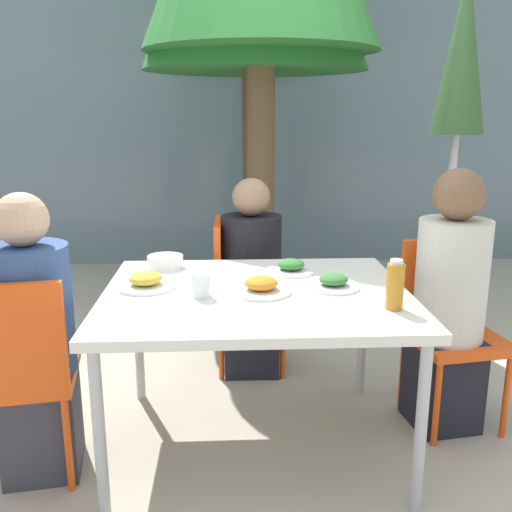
% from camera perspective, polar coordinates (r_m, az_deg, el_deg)
% --- Properties ---
extents(ground_plane, '(24.00, 24.00, 0.00)m').
position_cam_1_polar(ground_plane, '(2.70, 0.00, -18.26)').
color(ground_plane, '#B2A893').
extents(building_facade, '(10.00, 0.20, 3.00)m').
position_cam_1_polar(building_facade, '(5.55, -1.77, 14.81)').
color(building_facade, slate).
rests_on(building_facade, ground).
extents(dining_table, '(1.27, 1.04, 0.72)m').
position_cam_1_polar(dining_table, '(2.40, 0.00, -4.69)').
color(dining_table, silver).
rests_on(dining_table, ground).
extents(chair_left, '(0.46, 0.46, 0.86)m').
position_cam_1_polar(chair_left, '(2.40, -22.71, -10.14)').
color(chair_left, '#E54C14').
rests_on(chair_left, ground).
extents(person_left, '(0.33, 0.33, 1.16)m').
position_cam_1_polar(person_left, '(2.44, -21.31, -8.35)').
color(person_left, '#383842').
rests_on(person_left, ground).
extents(chair_right, '(0.46, 0.46, 0.86)m').
position_cam_1_polar(chair_right, '(2.86, 18.67, -5.81)').
color(chair_right, '#E54C14').
rests_on(chair_right, ground).
extents(person_right, '(0.33, 0.33, 1.21)m').
position_cam_1_polar(person_right, '(2.74, 18.73, -4.88)').
color(person_right, black).
rests_on(person_right, ground).
extents(chair_far, '(0.41, 0.41, 0.86)m').
position_cam_1_polar(chair_far, '(3.23, -1.91, -2.74)').
color(chair_far, '#E54C14').
rests_on(chair_far, ground).
extents(person_far, '(0.33, 0.33, 1.11)m').
position_cam_1_polar(person_far, '(3.18, -0.47, -2.73)').
color(person_far, black).
rests_on(person_far, ground).
extents(closed_umbrella, '(0.36, 0.36, 2.23)m').
position_cam_1_polar(closed_umbrella, '(3.57, 19.75, 16.33)').
color(closed_umbrella, '#333333').
rests_on(closed_umbrella, ground).
extents(plate_0, '(0.25, 0.25, 0.07)m').
position_cam_1_polar(plate_0, '(2.46, -10.97, -2.55)').
color(plate_0, white).
rests_on(plate_0, dining_table).
extents(plate_1, '(0.25, 0.25, 0.07)m').
position_cam_1_polar(plate_1, '(2.35, 0.53, -3.09)').
color(plate_1, white).
rests_on(plate_1, dining_table).
extents(plate_2, '(0.22, 0.22, 0.06)m').
position_cam_1_polar(plate_2, '(2.65, 3.53, -1.15)').
color(plate_2, white).
rests_on(plate_2, dining_table).
extents(plate_3, '(0.22, 0.22, 0.06)m').
position_cam_1_polar(plate_3, '(2.44, 7.75, -2.67)').
color(plate_3, white).
rests_on(plate_3, dining_table).
extents(bottle, '(0.07, 0.07, 0.19)m').
position_cam_1_polar(bottle, '(2.21, 13.74, -2.89)').
color(bottle, '#B7751E').
rests_on(bottle, dining_table).
extents(drinking_cup, '(0.08, 0.08, 0.10)m').
position_cam_1_polar(drinking_cup, '(2.31, -5.50, -2.92)').
color(drinking_cup, white).
rests_on(drinking_cup, dining_table).
extents(salad_bowl, '(0.17, 0.17, 0.06)m').
position_cam_1_polar(salad_bowl, '(2.76, -9.06, -0.56)').
color(salad_bowl, white).
rests_on(salad_bowl, dining_table).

